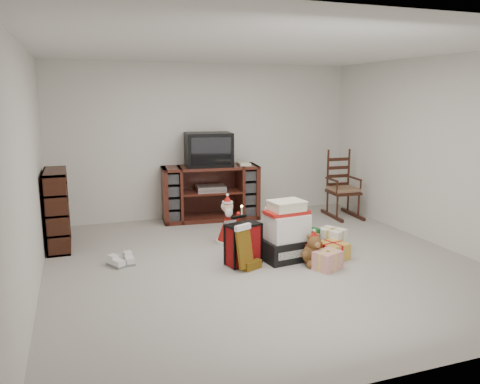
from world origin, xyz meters
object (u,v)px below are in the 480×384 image
at_px(rocking_chair, 341,193).
at_px(gift_cluster, 319,246).
at_px(tv_stand, 210,193).
at_px(mrs_claus_figurine, 228,224).
at_px(gift_pile, 286,235).
at_px(teddy_bear, 313,251).
at_px(red_suitcase, 243,244).
at_px(bookshelf, 57,211).
at_px(crt_television, 209,149).
at_px(santa_figurine, 269,227).
at_px(sneaker_pair, 122,261).

height_order(rocking_chair, gift_cluster, rocking_chair).
bearing_deg(tv_stand, mrs_claus_figurine, -90.38).
distance_m(gift_pile, teddy_bear, 0.39).
xyz_separation_m(tv_stand, rocking_chair, (2.13, -0.51, -0.05)).
xyz_separation_m(red_suitcase, mrs_claus_figurine, (0.09, 0.88, 0.00)).
bearing_deg(red_suitcase, bookshelf, 130.19).
relative_size(tv_stand, red_suitcase, 2.68).
distance_m(red_suitcase, crt_television, 2.36).
relative_size(teddy_bear, gift_cluster, 0.40).
xyz_separation_m(tv_stand, bookshelf, (-2.30, -0.73, 0.06)).
bearing_deg(rocking_chair, santa_figurine, -147.39).
distance_m(teddy_bear, mrs_claus_figurine, 1.35).
xyz_separation_m(tv_stand, crt_television, (-0.02, 0.01, 0.71)).
relative_size(rocking_chair, gift_cluster, 1.22).
distance_m(tv_stand, santa_figurine, 1.55).
relative_size(rocking_chair, santa_figurine, 2.01).
xyz_separation_m(tv_stand, mrs_claus_figurine, (-0.13, -1.29, -0.18)).
bearing_deg(bookshelf, crt_television, 17.88).
bearing_deg(red_suitcase, santa_figurine, 32.89).
bearing_deg(sneaker_pair, rocking_chair, -1.69).
xyz_separation_m(mrs_claus_figurine, sneaker_pair, (-1.45, -0.41, -0.21)).
height_order(santa_figurine, crt_television, crt_television).
xyz_separation_m(gift_pile, crt_television, (-0.36, 2.18, 0.83)).
distance_m(santa_figurine, mrs_claus_figurine, 0.57).
relative_size(gift_pile, sneaker_pair, 2.13).
height_order(tv_stand, teddy_bear, tv_stand).
distance_m(sneaker_pair, crt_television, 2.56).
relative_size(teddy_bear, mrs_claus_figurine, 0.56).
relative_size(tv_stand, gift_cluster, 1.68).
bearing_deg(gift_cluster, bookshelf, 153.81).
distance_m(santa_figurine, sneaker_pair, 2.01).
bearing_deg(mrs_claus_figurine, teddy_bear, -59.07).
xyz_separation_m(gift_pile, teddy_bear, (0.22, -0.28, -0.15)).
bearing_deg(gift_cluster, crt_television, 109.14).
distance_m(bookshelf, santa_figurine, 2.83).
relative_size(tv_stand, bookshelf, 1.53).
xyz_separation_m(bookshelf, red_suitcase, (2.09, -1.44, -0.24)).
relative_size(bookshelf, teddy_bear, 2.74).
bearing_deg(tv_stand, red_suitcase, -90.50).
relative_size(santa_figurine, sneaker_pair, 1.68).
height_order(tv_stand, red_suitcase, tv_stand).
xyz_separation_m(teddy_bear, gift_cluster, (0.19, 0.21, -0.03)).
relative_size(bookshelf, red_suitcase, 1.75).
relative_size(bookshelf, gift_pile, 1.43).
xyz_separation_m(mrs_claus_figurine, gift_cluster, (0.89, -0.95, -0.12)).
distance_m(sneaker_pair, gift_cluster, 2.40).
relative_size(red_suitcase, crt_television, 0.76).
height_order(red_suitcase, gift_cluster, red_suitcase).
distance_m(mrs_claus_figurine, sneaker_pair, 1.53).
bearing_deg(gift_pile, bookshelf, 144.68).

